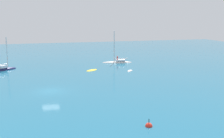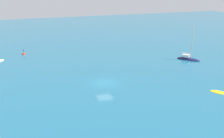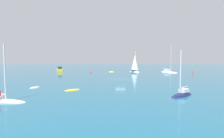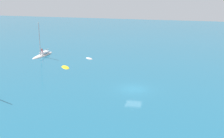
% 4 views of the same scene
% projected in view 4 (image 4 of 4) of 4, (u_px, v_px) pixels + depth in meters
% --- Properties ---
extents(ground_plane, '(160.00, 160.00, 0.00)m').
position_uv_depth(ground_plane, '(134.00, 89.00, 50.37)').
color(ground_plane, '#1E607F').
extents(dinghy, '(3.09, 2.75, 0.31)m').
position_uv_depth(dinghy, '(65.00, 67.00, 62.06)').
color(dinghy, yellow).
rests_on(dinghy, ground).
extents(sloop, '(7.29, 3.14, 7.94)m').
position_uv_depth(sloop, '(43.00, 55.00, 71.12)').
color(sloop, silver).
rests_on(sloop, ground).
extents(rib, '(1.94, 2.16, 0.42)m').
position_uv_depth(rib, '(89.00, 59.00, 68.44)').
color(rib, silver).
rests_on(rib, ground).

